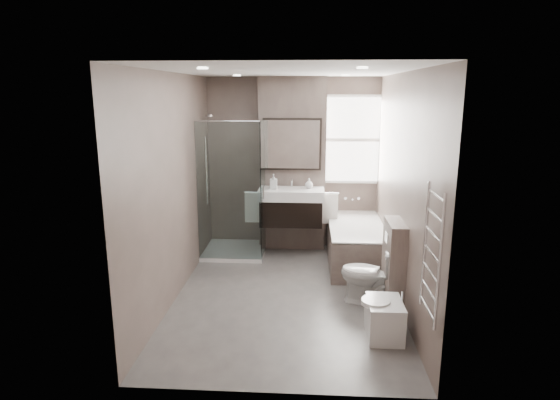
# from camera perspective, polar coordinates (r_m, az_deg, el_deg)

# --- Properties ---
(room) EXTENTS (2.70, 3.90, 2.70)m
(room) POSITION_cam_1_polar(r_m,az_deg,el_deg) (5.35, 0.82, 1.37)
(room) COLOR #585451
(room) RESTS_ON ground
(vanity_pier) EXTENTS (1.00, 0.25, 2.60)m
(vanity_pier) POSITION_cam_1_polar(r_m,az_deg,el_deg) (7.10, 1.51, 4.30)
(vanity_pier) COLOR #63554E
(vanity_pier) RESTS_ON ground
(vanity) EXTENTS (0.95, 0.47, 0.66)m
(vanity) POSITION_cam_1_polar(r_m,az_deg,el_deg) (6.86, 1.38, -0.77)
(vanity) COLOR black
(vanity) RESTS_ON vanity_pier
(mirror_cabinet) EXTENTS (0.86, 0.08, 0.76)m
(mirror_cabinet) POSITION_cam_1_polar(r_m,az_deg,el_deg) (6.89, 1.48, 6.81)
(mirror_cabinet) COLOR black
(mirror_cabinet) RESTS_ON vanity_pier
(towel_left) EXTENTS (0.24, 0.06, 0.44)m
(towel_left) POSITION_cam_1_polar(r_m,az_deg,el_deg) (6.89, -3.29, -0.90)
(towel_left) COLOR white
(towel_left) RESTS_ON vanity_pier
(towel_right) EXTENTS (0.24, 0.06, 0.44)m
(towel_right) POSITION_cam_1_polar(r_m,az_deg,el_deg) (6.85, 6.06, -1.04)
(towel_right) COLOR white
(towel_right) RESTS_ON vanity_pier
(shower_enclosure) EXTENTS (0.90, 0.90, 2.00)m
(shower_enclosure) POSITION_cam_1_polar(r_m,az_deg,el_deg) (6.92, -4.89, -2.82)
(shower_enclosure) COLOR white
(shower_enclosure) RESTS_ON ground
(bathtub) EXTENTS (0.75, 1.60, 0.57)m
(bathtub) POSITION_cam_1_polar(r_m,az_deg,el_deg) (6.70, 9.21, -5.08)
(bathtub) COLOR #63554E
(bathtub) RESTS_ON ground
(window) EXTENTS (0.98, 0.06, 1.33)m
(window) POSITION_cam_1_polar(r_m,az_deg,el_deg) (7.17, 8.82, 7.27)
(window) COLOR white
(window) RESTS_ON room
(toilet) EXTENTS (0.77, 0.59, 0.70)m
(toilet) POSITION_cam_1_polar(r_m,az_deg,el_deg) (5.50, 10.97, -8.94)
(toilet) COLOR white
(toilet) RESTS_ON ground
(cistern_box) EXTENTS (0.19, 0.55, 1.00)m
(cistern_box) POSITION_cam_1_polar(r_m,az_deg,el_deg) (5.42, 13.67, -7.69)
(cistern_box) COLOR #63554E
(cistern_box) RESTS_ON ground
(bidet) EXTENTS (0.41, 0.47, 0.49)m
(bidet) POSITION_cam_1_polar(r_m,az_deg,el_deg) (4.89, 12.55, -13.87)
(bidet) COLOR white
(bidet) RESTS_ON ground
(towel_radiator) EXTENTS (0.03, 0.49, 1.10)m
(towel_radiator) POSITION_cam_1_polar(r_m,az_deg,el_deg) (3.98, 18.05, -6.21)
(towel_radiator) COLOR silver
(towel_radiator) RESTS_ON room
(soap_bottle_a) EXTENTS (0.10, 0.10, 0.22)m
(soap_bottle_a) POSITION_cam_1_polar(r_m,az_deg,el_deg) (6.79, -0.79, 2.27)
(soap_bottle_a) COLOR white
(soap_bottle_a) RESTS_ON vanity
(soap_bottle_b) EXTENTS (0.12, 0.12, 0.15)m
(soap_bottle_b) POSITION_cam_1_polar(r_m,az_deg,el_deg) (6.84, 3.56, 2.04)
(soap_bottle_b) COLOR white
(soap_bottle_b) RESTS_ON vanity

